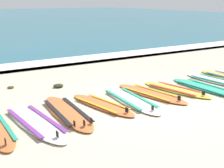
% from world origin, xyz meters
% --- Properties ---
extents(ground_plane, '(80.00, 80.00, 0.00)m').
position_xyz_m(ground_plane, '(0.00, 0.00, 0.00)').
color(ground_plane, beige).
extents(wave_foam_strip, '(80.00, 1.14, 0.11)m').
position_xyz_m(wave_foam_strip, '(0.00, 5.66, 0.06)').
color(wave_foam_strip, white).
rests_on(wave_foam_strip, ground).
extents(surfboard_2, '(0.73, 2.59, 0.18)m').
position_xyz_m(surfboard_2, '(-2.50, 0.34, 0.04)').
color(surfboard_2, silver).
rests_on(surfboard_2, ground).
extents(surfboard_3, '(0.89, 2.56, 0.18)m').
position_xyz_m(surfboard_3, '(-1.73, 0.51, 0.04)').
color(surfboard_3, orange).
rests_on(surfboard_3, ground).
extents(surfboard_4, '(0.81, 2.16, 0.18)m').
position_xyz_m(surfboard_4, '(-0.84, 0.53, 0.04)').
color(surfboard_4, orange).
rests_on(surfboard_4, ground).
extents(surfboard_5, '(0.91, 2.52, 0.18)m').
position_xyz_m(surfboard_5, '(-0.07, 0.49, 0.04)').
color(surfboard_5, silver).
rests_on(surfboard_5, ground).
extents(surfboard_6, '(0.86, 2.37, 0.18)m').
position_xyz_m(surfboard_6, '(0.67, 0.63, 0.04)').
color(surfboard_6, orange).
rests_on(surfboard_6, ground).
extents(surfboard_7, '(0.88, 2.20, 0.18)m').
position_xyz_m(surfboard_7, '(1.46, 0.56, 0.04)').
color(surfboard_7, yellow).
rests_on(surfboard_7, ground).
extents(surfboard_8, '(0.60, 2.33, 0.18)m').
position_xyz_m(surfboard_8, '(2.28, 0.31, 0.04)').
color(surfboard_8, '#2DB793').
rests_on(surfboard_8, ground).
extents(surfboard_9, '(0.62, 2.20, 0.18)m').
position_xyz_m(surfboard_9, '(3.13, 0.64, 0.04)').
color(surfboard_9, white).
rests_on(surfboard_9, ground).
extents(seaweed_clump_mid_sand, '(0.29, 0.23, 0.10)m').
position_xyz_m(seaweed_clump_mid_sand, '(-1.02, 2.57, 0.05)').
color(seaweed_clump_mid_sand, '#2D381E').
rests_on(seaweed_clump_mid_sand, ground).
extents(seaweed_clump_by_the_boards, '(0.19, 0.15, 0.07)m').
position_xyz_m(seaweed_clump_by_the_boards, '(-2.15, 3.19, 0.03)').
color(seaweed_clump_by_the_boards, '#4C4228').
rests_on(seaweed_clump_by_the_boards, ground).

